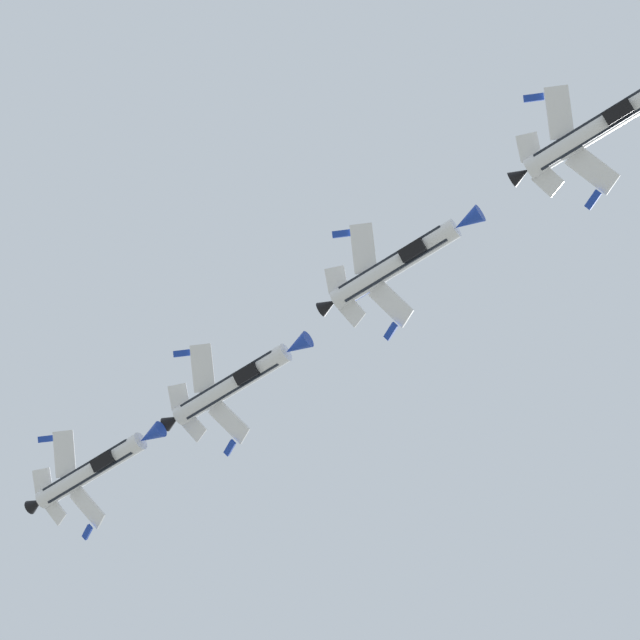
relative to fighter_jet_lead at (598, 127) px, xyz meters
The scene contains 4 objects.
fighter_jet_lead is the anchor object (origin of this frame).
fighter_jet_left_wing 19.30m from the fighter_jet_lead, behind, with size 15.97×8.02×7.08m.
fighter_jet_right_wing 37.45m from the fighter_jet_lead, behind, with size 15.97×8.57×6.44m.
fighter_jet_left_outer 53.07m from the fighter_jet_lead, behind, with size 15.97×8.24×6.85m.
Camera 1 is at (3.96, -6.19, 1.84)m, focal length 67.39 mm.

